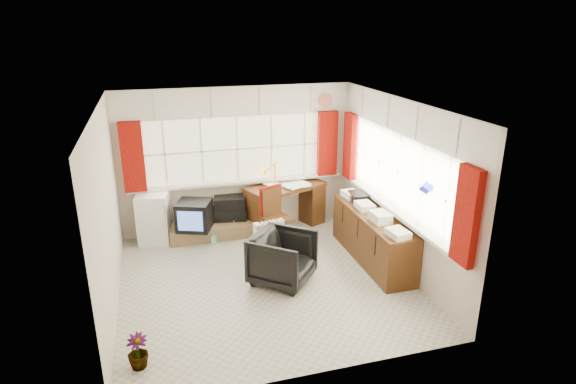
# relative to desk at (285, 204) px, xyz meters

# --- Properties ---
(ground) EXTENTS (4.00, 4.00, 0.00)m
(ground) POSITION_rel_desk_xyz_m (-0.79, -1.79, -0.44)
(ground) COLOR beige
(ground) RESTS_ON ground
(room_walls) EXTENTS (4.00, 4.00, 4.00)m
(room_walls) POSITION_rel_desk_xyz_m (-0.79, -1.79, 1.06)
(room_walls) COLOR beige
(room_walls) RESTS_ON ground
(window_back) EXTENTS (3.70, 0.12, 3.60)m
(window_back) POSITION_rel_desk_xyz_m (-0.79, 0.16, 0.51)
(window_back) COLOR beige
(window_back) RESTS_ON room_walls
(window_right) EXTENTS (0.12, 3.70, 3.60)m
(window_right) POSITION_rel_desk_xyz_m (1.15, -1.79, 0.51)
(window_right) COLOR beige
(window_right) RESTS_ON room_walls
(curtains) EXTENTS (3.83, 3.83, 1.15)m
(curtains) POSITION_rel_desk_xyz_m (0.13, -0.86, 1.02)
(curtains) COLOR #9C1208
(curtains) RESTS_ON room_walls
(overhead_cabinets) EXTENTS (3.98, 3.98, 0.48)m
(overhead_cabinets) POSITION_rel_desk_xyz_m (0.19, -0.81, 1.81)
(overhead_cabinets) COLOR silver
(overhead_cabinets) RESTS_ON room_walls
(desk) EXTENTS (1.52, 1.13, 0.83)m
(desk) POSITION_rel_desk_xyz_m (0.00, 0.00, 0.00)
(desk) COLOR #4B2A11
(desk) RESTS_ON ground
(desk_lamp) EXTENTS (0.18, 0.15, 0.46)m
(desk_lamp) POSITION_rel_desk_xyz_m (-0.19, -0.01, 0.67)
(desk_lamp) COLOR #F8B30A
(desk_lamp) RESTS_ON desk
(task_chair) EXTENTS (0.53, 0.55, 0.98)m
(task_chair) POSITION_rel_desk_xyz_m (-0.37, -0.61, 0.08)
(task_chair) COLOR black
(task_chair) RESTS_ON ground
(office_chair) EXTENTS (1.11, 1.11, 0.73)m
(office_chair) POSITION_rel_desk_xyz_m (-0.56, -1.85, -0.08)
(office_chair) COLOR black
(office_chair) RESTS_ON ground
(radiator) EXTENTS (0.45, 0.24, 0.63)m
(radiator) POSITION_rel_desk_xyz_m (-0.55, -1.14, -0.18)
(radiator) COLOR white
(radiator) RESTS_ON ground
(credenza) EXTENTS (0.50, 2.00, 0.85)m
(credenza) POSITION_rel_desk_xyz_m (0.93, -1.59, -0.05)
(credenza) COLOR #4B2A11
(credenza) RESTS_ON ground
(file_tray) EXTENTS (0.32, 0.39, 0.12)m
(file_tray) POSITION_rel_desk_xyz_m (0.98, -0.94, 0.37)
(file_tray) COLOR black
(file_tray) RESTS_ON credenza
(tv_bench) EXTENTS (1.40, 0.50, 0.25)m
(tv_bench) POSITION_rel_desk_xyz_m (-1.34, -0.07, -0.31)
(tv_bench) COLOR #997C4C
(tv_bench) RESTS_ON ground
(crt_tv) EXTENTS (0.66, 0.64, 0.48)m
(crt_tv) POSITION_rel_desk_xyz_m (-1.62, -0.22, 0.05)
(crt_tv) COLOR black
(crt_tv) RESTS_ON tv_bench
(hifi_stack) EXTENTS (0.62, 0.45, 0.41)m
(hifi_stack) POSITION_rel_desk_xyz_m (-0.99, 0.06, 0.01)
(hifi_stack) COLOR black
(hifi_stack) RESTS_ON tv_bench
(mini_fridge) EXTENTS (0.58, 0.59, 0.85)m
(mini_fridge) POSITION_rel_desk_xyz_m (-2.26, 0.01, -0.02)
(mini_fridge) COLOR white
(mini_fridge) RESTS_ON ground
(spray_bottle_a) EXTENTS (0.11, 0.11, 0.28)m
(spray_bottle_a) POSITION_rel_desk_xyz_m (-0.96, -0.11, -0.30)
(spray_bottle_a) COLOR silver
(spray_bottle_a) RESTS_ON ground
(spray_bottle_b) EXTENTS (0.10, 0.10, 0.19)m
(spray_bottle_b) POSITION_rel_desk_xyz_m (-1.33, -0.33, -0.34)
(spray_bottle_b) COLOR #8ED5C8
(spray_bottle_b) RESTS_ON ground
(flower_vase) EXTENTS (0.25, 0.25, 0.40)m
(flower_vase) POSITION_rel_desk_xyz_m (-2.52, -3.17, -0.24)
(flower_vase) COLOR black
(flower_vase) RESTS_ON ground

